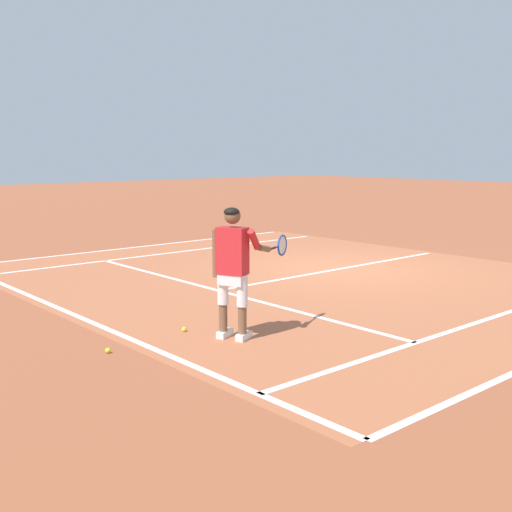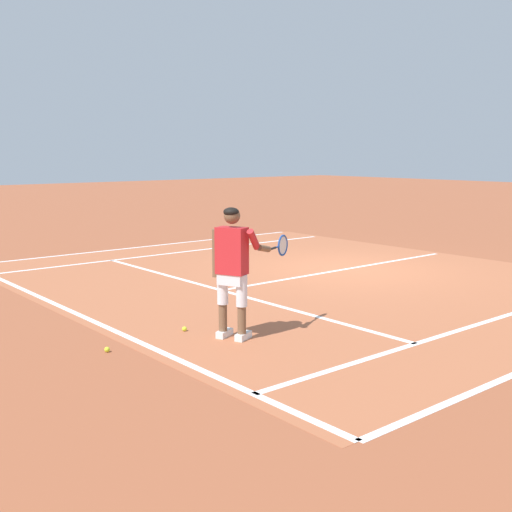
% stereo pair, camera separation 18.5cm
% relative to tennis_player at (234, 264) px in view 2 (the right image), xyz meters
% --- Properties ---
extents(ground_plane, '(80.00, 80.00, 0.00)m').
position_rel_tennis_player_xyz_m(ground_plane, '(-2.45, 4.91, -0.99)').
color(ground_plane, '#9E5133').
extents(court_inner_surface, '(10.98, 9.46, 0.00)m').
position_rel_tennis_player_xyz_m(court_inner_surface, '(-2.45, 3.49, -0.99)').
color(court_inner_surface, '#B2603D').
rests_on(court_inner_surface, ground).
extents(line_baseline, '(10.98, 0.10, 0.01)m').
position_rel_tennis_player_xyz_m(line_baseline, '(-2.45, -1.04, -0.99)').
color(line_baseline, white).
rests_on(line_baseline, ground).
extents(line_service, '(8.23, 0.10, 0.01)m').
position_rel_tennis_player_xyz_m(line_service, '(-2.45, 1.62, -0.99)').
color(line_service, white).
rests_on(line_service, ground).
extents(line_centre_service, '(0.10, 6.40, 0.01)m').
position_rel_tennis_player_xyz_m(line_centre_service, '(-2.45, 4.82, -0.99)').
color(line_centre_service, white).
rests_on(line_centre_service, ground).
extents(line_singles_left, '(0.10, 9.06, 0.01)m').
position_rel_tennis_player_xyz_m(line_singles_left, '(-6.56, 3.49, -0.99)').
color(line_singles_left, white).
rests_on(line_singles_left, ground).
extents(line_singles_right, '(0.10, 9.06, 0.01)m').
position_rel_tennis_player_xyz_m(line_singles_right, '(1.67, 3.49, -0.99)').
color(line_singles_right, white).
rests_on(line_singles_right, ground).
extents(line_doubles_left, '(0.10, 9.06, 0.01)m').
position_rel_tennis_player_xyz_m(line_doubles_left, '(-7.94, 3.49, -0.99)').
color(line_doubles_left, white).
rests_on(line_doubles_left, ground).
extents(tennis_player, '(0.57, 1.23, 1.71)m').
position_rel_tennis_player_xyz_m(tennis_player, '(0.00, 0.00, 0.00)').
color(tennis_player, white).
rests_on(tennis_player, ground).
extents(tennis_ball_near_feet, '(0.07, 0.07, 0.07)m').
position_rel_tennis_player_xyz_m(tennis_ball_near_feet, '(-0.52, -1.54, -0.96)').
color(tennis_ball_near_feet, '#CCE02D').
rests_on(tennis_ball_near_feet, ground).
extents(tennis_ball_by_baseline, '(0.07, 0.07, 0.07)m').
position_rel_tennis_player_xyz_m(tennis_ball_by_baseline, '(-0.69, -0.31, -0.96)').
color(tennis_ball_by_baseline, '#CCE02D').
rests_on(tennis_ball_by_baseline, ground).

